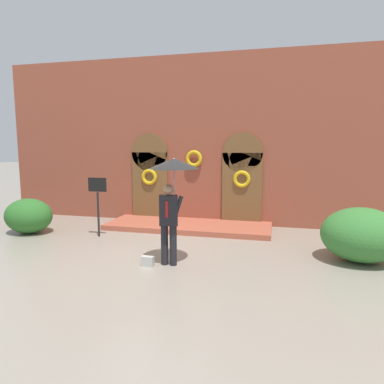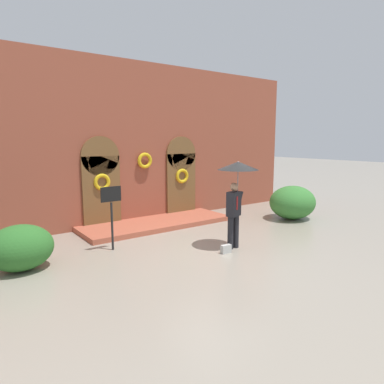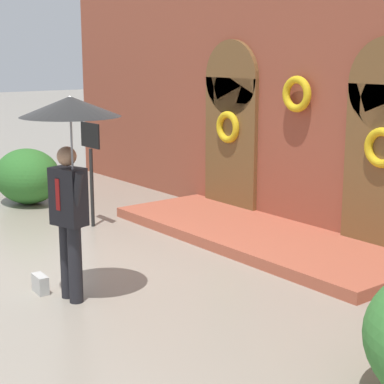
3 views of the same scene
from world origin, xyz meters
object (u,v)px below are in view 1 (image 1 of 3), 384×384
object	(u,v)px
sign_post	(98,197)
shrub_right	(362,235)
shrub_left	(29,216)
person_with_umbrella	(173,179)
handbag	(148,261)

from	to	relation	value
sign_post	shrub_right	bearing A→B (deg)	-4.30
shrub_left	shrub_right	distance (m)	9.16
sign_post	shrub_left	world-z (taller)	sign_post
shrub_left	person_with_umbrella	bearing A→B (deg)	-18.14
handbag	shrub_right	bearing A→B (deg)	22.00
shrub_left	sign_post	bearing A→B (deg)	3.41
person_with_umbrella	shrub_right	xyz separation A→B (m)	(4.08, 1.28, -1.29)
person_with_umbrella	handbag	bearing A→B (deg)	-159.21
handbag	sign_post	size ratio (longest dim) A/B	0.16
shrub_right	shrub_left	bearing A→B (deg)	177.60
sign_post	shrub_left	bearing A→B (deg)	-176.59
handbag	shrub_right	xyz separation A→B (m)	(4.61, 1.48, 0.51)
shrub_left	shrub_right	xyz separation A→B (m)	(9.15, -0.38, 0.09)
person_with_umbrella	shrub_right	world-z (taller)	person_with_umbrella
handbag	shrub_left	size ratio (longest dim) A/B	0.19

